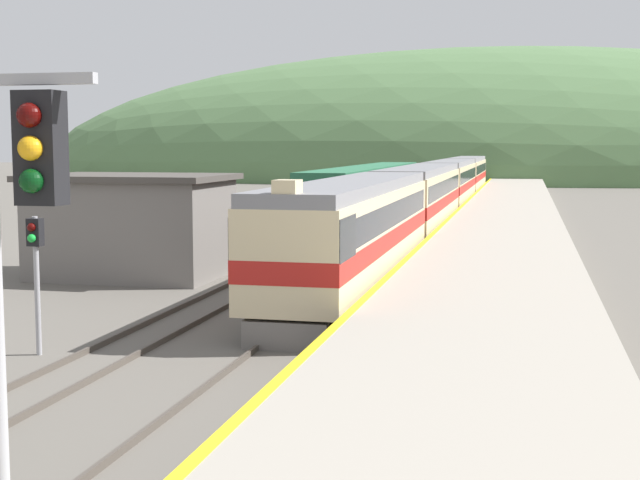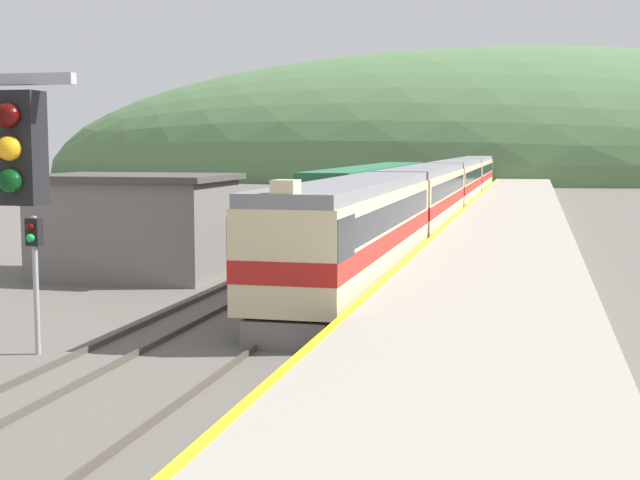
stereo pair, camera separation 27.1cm
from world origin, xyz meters
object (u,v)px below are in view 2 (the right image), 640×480
Objects in this scene: express_train_lead_car at (355,232)px; carriage_third at (456,183)px; carriage_fourth at (474,175)px; signal_post_siding at (34,255)px; siding_train at (373,195)px; carriage_second at (425,198)px.

express_train_lead_car reaches higher than carriage_third.
carriage_third and carriage_fourth have the same top height.
siding_train is at bearing 87.23° from signal_post_siding.
signal_post_siding is at bearing -92.77° from siding_train.
siding_train is (-4.21, 27.25, -0.21)m from express_train_lead_car.
carriage_second is 1.00× the size of carriage_fourth.
carriage_third is at bearing 75.24° from siding_train.
carriage_fourth is at bearing 90.00° from carriage_second.
express_train_lead_car is 0.66× the size of siding_train.
carriage_fourth is 38.00m from siding_train.
express_train_lead_car reaches higher than carriage_second.
carriage_third is 5.81× the size of signal_post_siding.
carriage_fourth reaches higher than siding_train.
carriage_third is at bearing 90.00° from express_train_lead_car.
express_train_lead_car is at bearing -90.00° from carriage_second.
express_train_lead_car reaches higher than carriage_fourth.
carriage_second is 7.14m from siding_train.
carriage_second is (0.00, 21.49, -0.01)m from express_train_lead_car.
express_train_lead_car is 5.52× the size of signal_post_siding.
siding_train is (-4.21, 5.77, -0.19)m from carriage_second.
siding_train reaches higher than signal_post_siding.
signal_post_siding is (-6.08, -32.91, 0.34)m from carriage_second.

